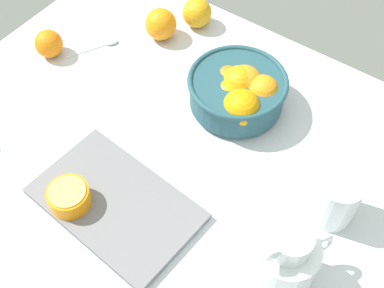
# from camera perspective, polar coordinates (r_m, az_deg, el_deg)

# --- Properties ---
(ground_plane) EXTENTS (1.22, 0.93, 0.03)m
(ground_plane) POSITION_cam_1_polar(r_m,az_deg,el_deg) (1.10, -0.84, -1.96)
(ground_plane) COLOR silver
(fruit_bowl) EXTENTS (0.23, 0.23, 0.11)m
(fruit_bowl) POSITION_cam_1_polar(r_m,az_deg,el_deg) (1.14, 5.33, 6.01)
(fruit_bowl) COLOR #234C56
(fruit_bowl) RESTS_ON ground_plane
(juice_pitcher) EXTENTS (0.11, 0.15, 0.18)m
(juice_pitcher) POSITION_cam_1_polar(r_m,az_deg,el_deg) (0.91, 10.44, -13.23)
(juice_pitcher) COLOR white
(juice_pitcher) RESTS_ON ground_plane
(juice_glass) EXTENTS (0.09, 0.09, 0.12)m
(juice_glass) POSITION_cam_1_polar(r_m,az_deg,el_deg) (1.01, 15.89, -6.13)
(juice_glass) COLOR white
(juice_glass) RESTS_ON ground_plane
(cutting_board) EXTENTS (0.35, 0.23, 0.02)m
(cutting_board) POSITION_cam_1_polar(r_m,az_deg,el_deg) (1.03, -8.70, -6.73)
(cutting_board) COLOR slate
(cutting_board) RESTS_ON ground_plane
(orange_half_0) EXTENTS (0.08, 0.08, 0.04)m
(orange_half_0) POSITION_cam_1_polar(r_m,az_deg,el_deg) (1.02, -13.85, -5.86)
(orange_half_0) COLOR orange
(orange_half_0) RESTS_ON cutting_board
(loose_orange_0) EXTENTS (0.08, 0.08, 0.08)m
(loose_orange_0) POSITION_cam_1_polar(r_m,az_deg,el_deg) (1.36, 0.57, 14.74)
(loose_orange_0) COLOR orange
(loose_orange_0) RESTS_ON ground_plane
(loose_orange_1) EXTENTS (0.08, 0.08, 0.08)m
(loose_orange_1) POSITION_cam_1_polar(r_m,az_deg,el_deg) (1.32, -3.60, 13.48)
(loose_orange_1) COLOR orange
(loose_orange_1) RESTS_ON ground_plane
(loose_orange_2) EXTENTS (0.07, 0.07, 0.07)m
(loose_orange_2) POSITION_cam_1_polar(r_m,az_deg,el_deg) (1.32, -16.03, 10.94)
(loose_orange_2) COLOR orange
(loose_orange_2) RESTS_ON ground_plane
(spoon) EXTENTS (0.08, 0.13, 0.01)m
(spoon) POSITION_cam_1_polar(r_m,az_deg,el_deg) (1.33, -10.41, 10.99)
(spoon) COLOR silver
(spoon) RESTS_ON ground_plane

